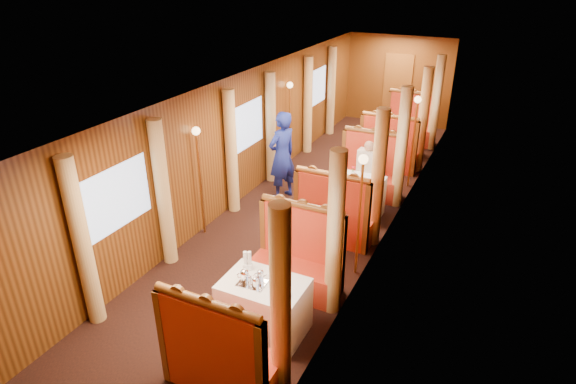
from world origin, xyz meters
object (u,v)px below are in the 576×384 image
Objects in this scene: teapot_left at (245,278)px; rose_vase_far at (400,118)px; banquette_mid_aft at (370,175)px; banquette_far_fwd at (389,152)px; banquette_near_aft at (297,263)px; table_mid at (353,197)px; passenger at (367,164)px; banquette_far_aft at (409,126)px; banquette_mid_fwd at (334,218)px; steward at (282,156)px; tea_tray at (252,283)px; teapot_right at (256,284)px; teapot_back at (260,276)px; table_far at (399,140)px; table_near at (264,307)px; banquette_near_fwd at (220,358)px; rose_vase_mid at (353,170)px; fruit_plate at (283,293)px.

rose_vase_far is (0.18, 7.06, 0.10)m from teapot_left.
banquette_mid_aft and banquette_far_fwd have the same top height.
banquette_near_aft is 5.98m from rose_vase_far.
banquette_near_aft is at bearing -90.00° from table_mid.
banquette_near_aft is at bearing -90.00° from passenger.
banquette_far_aft is 8.12m from teapot_left.
table_mid is at bearing -89.45° from rose_vase_far.
steward reaches higher than banquette_mid_fwd.
banquette_mid_aft is at bearing 90.00° from passenger.
tea_tray is 0.94× the size of rose_vase_far.
teapot_right reaches higher than teapot_back.
steward is (-1.54, 2.60, 0.47)m from banquette_near_aft.
steward is (-1.54, -3.38, 0.52)m from table_far.
tea_tray is at bearing -91.13° from banquette_far_fwd.
banquette_far_aft is (0.00, 8.01, 0.05)m from table_near.
banquette_far_aft is at bearing 90.00° from banquette_near_fwd.
banquette_far_fwd reaches higher than teapot_right.
banquette_far_fwd is 2.86m from steward.
rose_vase_mid is at bearing 88.53° from tea_tray.
table_far is at bearing 68.51° from teapot_right.
banquette_mid_aft is 3.72× the size of rose_vase_mid.
banquette_near_aft reaches higher than rose_vase_mid.
banquette_far_fwd is at bearing 68.46° from teapot_right.
steward is at bearing -109.26° from banquette_far_aft.
rose_vase_far is at bearing 91.93° from banquette_far_fwd.
fruit_plate is (0.31, -2.58, 0.35)m from banquette_mid_fwd.
banquette_near_aft is at bearing 64.06° from teapot_left.
teapot_back is at bearing -90.50° from table_far.
table_near is 0.41m from tea_tray.
table_near is 4.51m from banquette_mid_aft.
banquette_near_aft is at bearing 90.00° from banquette_near_fwd.
rose_vase_mid is 3.50m from rose_vase_far.
rose_vase_far is (-0.35, 7.07, 0.16)m from fruit_plate.
rose_vase_mid is 0.84m from passenger.
table_far is 4.65× the size of fruit_plate.
table_far is at bearing 39.78° from rose_vase_far.
banquette_near_fwd and banquette_mid_fwd have the same top height.
tea_tray is (-0.12, -3.58, 0.38)m from table_mid.
banquette_near_fwd and banquette_mid_aft have the same top height.
rose_vase_mid reaches higher than table_near.
banquette_near_fwd is 9.15× the size of teapot_right.
banquette_mid_aft is 1.00× the size of banquette_far_aft.
rose_vase_mid reaches higher than table_far.
teapot_back is (0.15, 0.13, -0.02)m from teapot_left.
teapot_left is 3.57m from rose_vase_mid.
fruit_plate reaches higher than table_far.
banquette_far_aft is at bearing 88.17° from rose_vase_far.
table_near is 2.92× the size of rose_vase_mid.
teapot_right is 1.03× the size of teapot_back.
steward is (-1.42, 3.69, 0.14)m from tea_tray.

